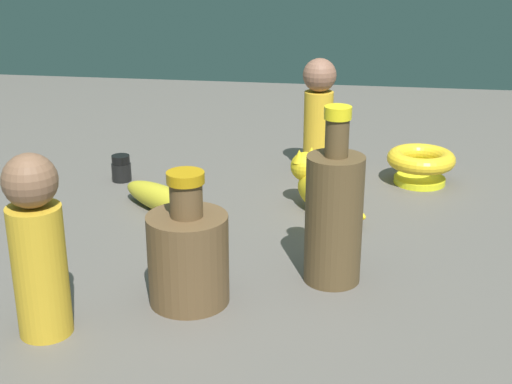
{
  "coord_description": "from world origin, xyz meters",
  "views": [
    {
      "loc": [
        0.92,
        0.14,
        0.41
      ],
      "look_at": [
        0.0,
        0.0,
        0.07
      ],
      "focal_mm": 51.62,
      "sensor_mm": 36.0,
      "label": 1
    }
  ],
  "objects_px": {
    "banana": "(164,200)",
    "bottle_tall": "(334,215)",
    "cat_figurine": "(323,188)",
    "bottle_short": "(188,254)",
    "nail_polish_jar": "(121,168)",
    "person_figure_adult": "(37,247)",
    "person_figure_child": "(318,114)",
    "bowl": "(421,163)"
  },
  "relations": [
    {
      "from": "bowl",
      "to": "nail_polish_jar",
      "type": "bearing_deg",
      "value": -83.03
    },
    {
      "from": "banana",
      "to": "bottle_tall",
      "type": "distance_m",
      "value": 0.32
    },
    {
      "from": "cat_figurine",
      "to": "bottle_tall",
      "type": "bearing_deg",
      "value": 6.43
    },
    {
      "from": "cat_figurine",
      "to": "bottle_short",
      "type": "height_order",
      "value": "bottle_short"
    },
    {
      "from": "cat_figurine",
      "to": "person_figure_child",
      "type": "bearing_deg",
      "value": -173.27
    },
    {
      "from": "cat_figurine",
      "to": "bottle_tall",
      "type": "distance_m",
      "value": 0.22
    },
    {
      "from": "bottle_short",
      "to": "person_figure_adult",
      "type": "relative_size",
      "value": 0.79
    },
    {
      "from": "bottle_short",
      "to": "person_figure_child",
      "type": "distance_m",
      "value": 0.49
    },
    {
      "from": "bottle_short",
      "to": "bottle_tall",
      "type": "xyz_separation_m",
      "value": [
        -0.08,
        0.16,
        0.03
      ]
    },
    {
      "from": "bottle_tall",
      "to": "person_figure_adult",
      "type": "relative_size",
      "value": 1.09
    },
    {
      "from": "banana",
      "to": "bottle_short",
      "type": "height_order",
      "value": "bottle_short"
    },
    {
      "from": "person_figure_adult",
      "to": "bottle_short",
      "type": "bearing_deg",
      "value": 123.41
    },
    {
      "from": "bottle_short",
      "to": "person_figure_child",
      "type": "height_order",
      "value": "person_figure_child"
    },
    {
      "from": "bottle_tall",
      "to": "cat_figurine",
      "type": "bearing_deg",
      "value": -173.57
    },
    {
      "from": "cat_figurine",
      "to": "person_figure_child",
      "type": "distance_m",
      "value": 0.19
    },
    {
      "from": "cat_figurine",
      "to": "bowl",
      "type": "relative_size",
      "value": 1.1
    },
    {
      "from": "nail_polish_jar",
      "to": "person_figure_child",
      "type": "distance_m",
      "value": 0.34
    },
    {
      "from": "person_figure_child",
      "to": "bowl",
      "type": "bearing_deg",
      "value": 81.85
    },
    {
      "from": "bottle_short",
      "to": "bottle_tall",
      "type": "relative_size",
      "value": 0.72
    },
    {
      "from": "person_figure_adult",
      "to": "cat_figurine",
      "type": "bearing_deg",
      "value": 144.89
    },
    {
      "from": "nail_polish_jar",
      "to": "cat_figurine",
      "type": "distance_m",
      "value": 0.35
    },
    {
      "from": "person_figure_adult",
      "to": "banana",
      "type": "bearing_deg",
      "value": 174.08
    },
    {
      "from": "nail_polish_jar",
      "to": "bowl",
      "type": "distance_m",
      "value": 0.5
    },
    {
      "from": "cat_figurine",
      "to": "person_figure_adult",
      "type": "bearing_deg",
      "value": -35.11
    },
    {
      "from": "nail_polish_jar",
      "to": "banana",
      "type": "height_order",
      "value": "nail_polish_jar"
    },
    {
      "from": "bowl",
      "to": "person_figure_adult",
      "type": "xyz_separation_m",
      "value": [
        0.53,
        -0.42,
        0.06
      ]
    },
    {
      "from": "banana",
      "to": "bottle_tall",
      "type": "height_order",
      "value": "bottle_tall"
    },
    {
      "from": "cat_figurine",
      "to": "banana",
      "type": "bearing_deg",
      "value": -81.26
    },
    {
      "from": "banana",
      "to": "person_figure_child",
      "type": "height_order",
      "value": "person_figure_child"
    },
    {
      "from": "nail_polish_jar",
      "to": "person_figure_adult",
      "type": "distance_m",
      "value": 0.49
    },
    {
      "from": "bowl",
      "to": "person_figure_child",
      "type": "height_order",
      "value": "person_figure_child"
    },
    {
      "from": "banana",
      "to": "bottle_short",
      "type": "bearing_deg",
      "value": -32.95
    },
    {
      "from": "bottle_tall",
      "to": "person_figure_adult",
      "type": "bearing_deg",
      "value": -60.53
    },
    {
      "from": "bottle_tall",
      "to": "nail_polish_jar",
      "type": "bearing_deg",
      "value": -130.14
    },
    {
      "from": "nail_polish_jar",
      "to": "banana",
      "type": "relative_size",
      "value": 0.25
    },
    {
      "from": "nail_polish_jar",
      "to": "person_figure_adult",
      "type": "relative_size",
      "value": 0.22
    },
    {
      "from": "nail_polish_jar",
      "to": "bottle_tall",
      "type": "distance_m",
      "value": 0.48
    },
    {
      "from": "bowl",
      "to": "bottle_tall",
      "type": "height_order",
      "value": "bottle_tall"
    },
    {
      "from": "cat_figurine",
      "to": "banana",
      "type": "xyz_separation_m",
      "value": [
        0.04,
        -0.23,
        -0.02
      ]
    },
    {
      "from": "cat_figurine",
      "to": "banana",
      "type": "relative_size",
      "value": 0.7
    },
    {
      "from": "cat_figurine",
      "to": "person_figure_child",
      "type": "relative_size",
      "value": 0.62
    },
    {
      "from": "person_figure_child",
      "to": "person_figure_adult",
      "type": "xyz_separation_m",
      "value": [
        0.56,
        -0.25,
        -0.01
      ]
    }
  ]
}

